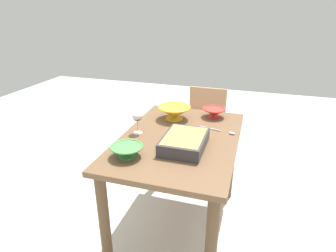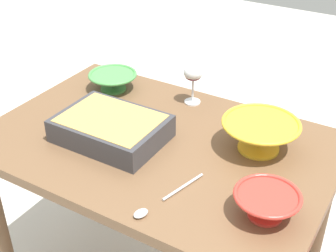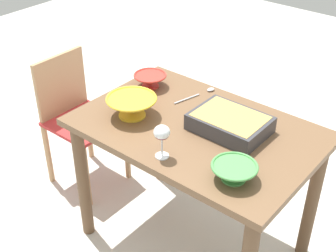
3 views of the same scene
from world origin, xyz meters
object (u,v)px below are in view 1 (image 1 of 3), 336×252
object	(u,v)px
serving_spoon	(224,131)
wine_glass	(137,118)
dining_table	(179,154)
serving_bowl	(127,150)
small_bowl	(174,112)
chair	(204,127)
mixing_bowl	(214,112)
casserole_dish	(184,141)

from	to	relation	value
serving_spoon	wine_glass	bearing A→B (deg)	109.00
dining_table	serving_bowl	distance (m)	0.45
dining_table	small_bowl	xyz separation A→B (m)	(0.30, 0.12, 0.19)
chair	small_bowl	distance (m)	0.73
wine_glass	serving_spoon	bearing A→B (deg)	-71.00
wine_glass	serving_spoon	distance (m)	0.60
mixing_bowl	serving_bowl	xyz separation A→B (m)	(-0.78, 0.38, -0.00)
dining_table	mixing_bowl	xyz separation A→B (m)	(0.44, -0.16, 0.17)
wine_glass	serving_spoon	xyz separation A→B (m)	(0.19, -0.56, -0.11)
casserole_dish	chair	bearing A→B (deg)	3.13
small_bowl	serving_bowl	bearing A→B (deg)	171.57
chair	wine_glass	distance (m)	1.08
chair	casserole_dish	distance (m)	1.12
dining_table	serving_spoon	bearing A→B (deg)	-58.47
chair	casserole_dish	bearing A→B (deg)	-176.87
dining_table	serving_spoon	size ratio (longest dim) A/B	4.35
wine_glass	serving_bowl	xyz separation A→B (m)	(-0.32, -0.07, -0.08)
small_bowl	serving_bowl	world-z (taller)	small_bowl
chair	wine_glass	bearing A→B (deg)	162.47
chair	serving_spoon	size ratio (longest dim) A/B	3.17
wine_glass	small_bowl	distance (m)	0.37
chair	mixing_bowl	size ratio (longest dim) A/B	4.63
serving_spoon	chair	bearing A→B (deg)	19.22
dining_table	casserole_dish	world-z (taller)	casserole_dish
wine_glass	dining_table	bearing A→B (deg)	-84.88
serving_bowl	mixing_bowl	bearing A→B (deg)	-25.97
casserole_dish	small_bowl	size ratio (longest dim) A/B	1.39
small_bowl	mixing_bowl	bearing A→B (deg)	-65.19
wine_glass	small_bowl	xyz separation A→B (m)	(0.33, -0.16, -0.06)
mixing_bowl	serving_spoon	world-z (taller)	mixing_bowl
chair	casserole_dish	world-z (taller)	casserole_dish
chair	serving_spoon	xyz separation A→B (m)	(-0.75, -0.26, 0.31)
wine_glass	serving_bowl	size ratio (longest dim) A/B	0.82
mixing_bowl	serving_spoon	distance (m)	0.29
small_bowl	serving_spoon	xyz separation A→B (m)	(-0.14, -0.40, -0.05)
mixing_bowl	small_bowl	size ratio (longest dim) A/B	0.72
casserole_dish	serving_spoon	world-z (taller)	casserole_dish
mixing_bowl	serving_bowl	bearing A→B (deg)	154.03
chair	small_bowl	world-z (taller)	small_bowl
dining_table	chair	xyz separation A→B (m)	(0.92, -0.01, -0.18)
dining_table	wine_glass	world-z (taller)	wine_glass
casserole_dish	serving_bowl	distance (m)	0.36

